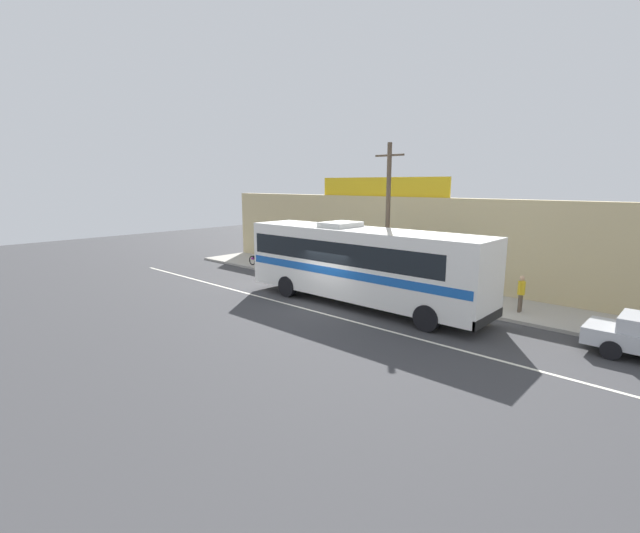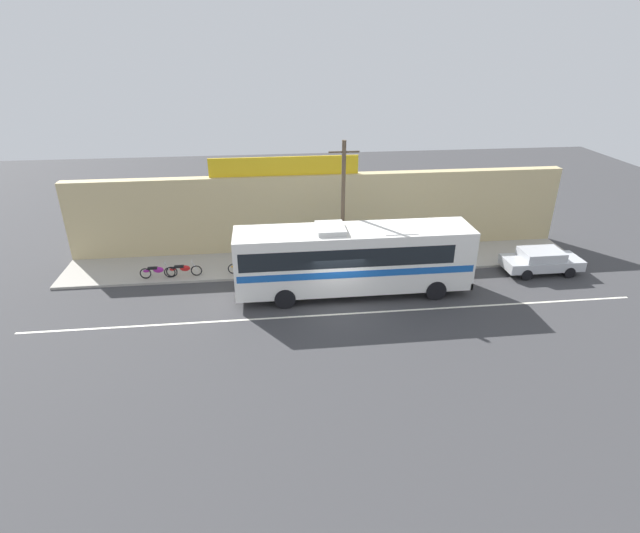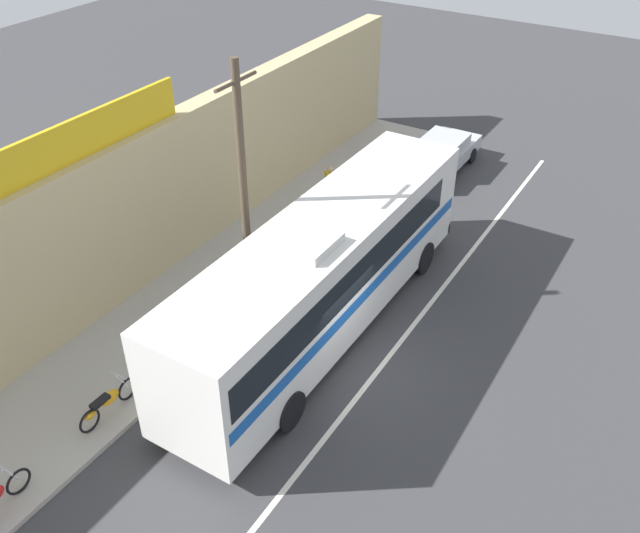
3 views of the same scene
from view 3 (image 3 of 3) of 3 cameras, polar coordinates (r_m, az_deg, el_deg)
The scene contains 10 objects.
ground_plane at distance 18.71m, azimuth 2.39°, elevation -8.04°, with size 70.00×70.00×0.00m, color #3A3A3D.
sidewalk_slab at distance 21.05m, azimuth -10.02°, elevation -2.75°, with size 30.00×3.60×0.14m, color #A8A399.
storefront_facade at distance 21.09m, azimuth -15.14°, elevation 4.20°, with size 30.00×0.70×4.80m, color tan.
storefront_billboard at distance 18.55m, azimuth -21.25°, elevation 9.00°, with size 8.76×0.12×1.10m, color gold.
road_center_stripe at distance 18.44m, azimuth 4.58°, elevation -8.90°, with size 30.00×0.14×0.01m, color silver.
intercity_bus at distance 18.51m, azimuth 0.25°, elevation -0.32°, with size 12.02×2.69×3.78m.
parked_car at distance 28.36m, azimuth 10.05°, elevation 9.25°, with size 4.34×1.85×1.37m.
utility_pole at distance 18.63m, azimuth -6.37°, elevation 6.47°, with size 1.60×0.22×7.33m.
motorcycle_black at distance 17.66m, azimuth -17.22°, elevation -10.68°, with size 1.86×0.56×0.94m.
pedestrian_by_curb at distance 24.99m, azimuth 0.84°, elevation 6.94°, with size 0.30×0.48×1.57m.
Camera 3 is at (-12.09, -6.52, 12.70)m, focal length 38.59 mm.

